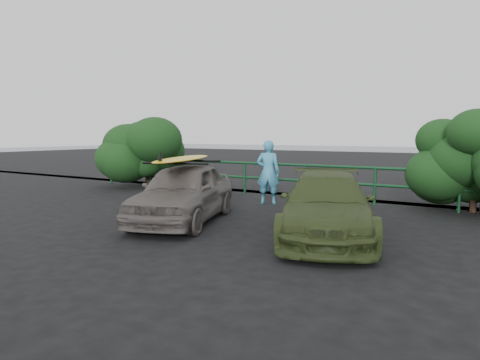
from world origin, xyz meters
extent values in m
plane|color=black|center=(0.00, 0.00, 0.00)|extent=(80.00, 80.00, 0.00)
plane|color=#545F67|center=(0.00, 60.00, 0.00)|extent=(200.00, 200.00, 0.00)
imported|color=#605956|center=(-0.03, 0.76, 0.64)|extent=(2.62, 4.02, 1.27)
imported|color=#35431D|center=(3.10, 1.04, 0.58)|extent=(2.92, 4.32, 1.16)
imported|color=#47A9D5|center=(0.42, 3.85, 0.87)|extent=(0.73, 0.59, 1.74)
ellipsoid|color=yellow|center=(-0.03, 0.76, 1.36)|extent=(1.53, 3.01, 0.09)
camera|label=1|loc=(5.78, -6.43, 1.89)|focal=32.00mm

